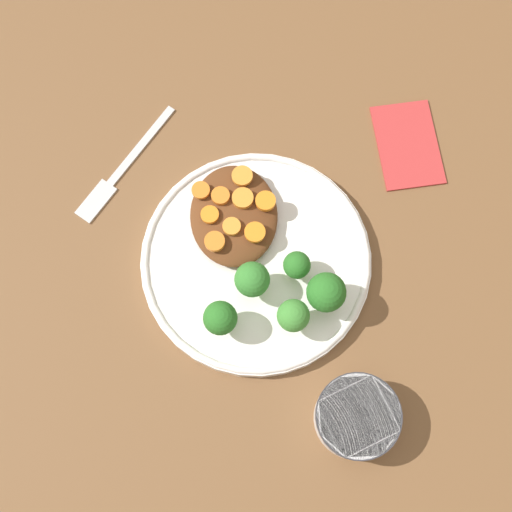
{
  "coord_description": "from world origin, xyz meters",
  "views": [
    {
      "loc": [
        0.24,
        -0.01,
        0.83
      ],
      "look_at": [
        0.0,
        0.0,
        0.03
      ],
      "focal_mm": 50.0,
      "sensor_mm": 36.0,
      "label": 1
    }
  ],
  "objects_px": {
    "fork": "(118,173)",
    "plate": "(256,261)",
    "napkin": "(408,144)",
    "dip_bowl": "(357,417)"
  },
  "relations": [
    {
      "from": "plate",
      "to": "dip_bowl",
      "type": "relative_size",
      "value": 2.92
    },
    {
      "from": "plate",
      "to": "fork",
      "type": "height_order",
      "value": "plate"
    },
    {
      "from": "fork",
      "to": "napkin",
      "type": "height_order",
      "value": "same"
    },
    {
      "from": "dip_bowl",
      "to": "fork",
      "type": "xyz_separation_m",
      "value": [
        -0.32,
        -0.27,
        -0.02
      ]
    },
    {
      "from": "fork",
      "to": "napkin",
      "type": "bearing_deg",
      "value": 131.14
    },
    {
      "from": "plate",
      "to": "dip_bowl",
      "type": "distance_m",
      "value": 0.22
    },
    {
      "from": "fork",
      "to": "napkin",
      "type": "distance_m",
      "value": 0.37
    },
    {
      "from": "plate",
      "to": "fork",
      "type": "relative_size",
      "value": 1.77
    },
    {
      "from": "fork",
      "to": "plate",
      "type": "bearing_deg",
      "value": 90.87
    },
    {
      "from": "napkin",
      "to": "plate",
      "type": "bearing_deg",
      "value": -53.87
    }
  ]
}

